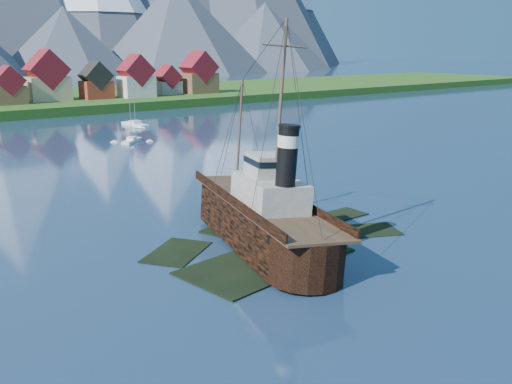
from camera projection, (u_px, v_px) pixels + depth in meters
ground at (277, 250)px, 61.55m from camera, size 1400.00×1400.00×0.00m
shoal at (277, 244)px, 64.33m from camera, size 31.71×21.24×1.14m
tugboat_wreck at (252, 214)px, 63.57m from camera, size 7.45×32.10×25.44m
sailboat_d at (132, 141)px, 129.78m from camera, size 6.95×6.52×10.41m
sailboat_e at (135, 125)px, 155.68m from camera, size 3.40×10.91×12.47m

